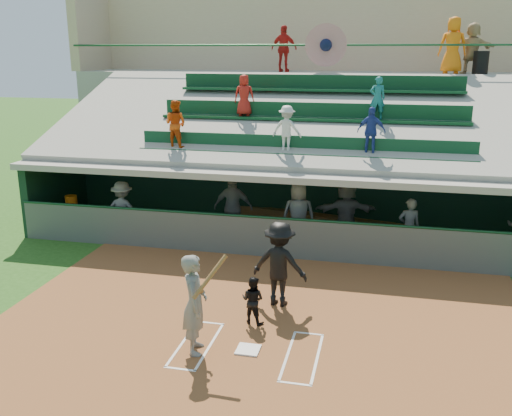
% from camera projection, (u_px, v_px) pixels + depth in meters
% --- Properties ---
extents(ground, '(100.00, 100.00, 0.00)m').
position_uv_depth(ground, '(248.00, 351.00, 10.70)').
color(ground, '#204B15').
rests_on(ground, ground).
extents(dirt_slab, '(11.00, 9.00, 0.02)m').
position_uv_depth(dirt_slab, '(254.00, 338.00, 11.16)').
color(dirt_slab, brown).
rests_on(dirt_slab, ground).
extents(home_plate, '(0.43, 0.43, 0.03)m').
position_uv_depth(home_plate, '(248.00, 350.00, 10.69)').
color(home_plate, white).
rests_on(home_plate, dirt_slab).
extents(batters_box_chalk, '(2.65, 1.85, 0.01)m').
position_uv_depth(batters_box_chalk, '(248.00, 350.00, 10.69)').
color(batters_box_chalk, white).
rests_on(batters_box_chalk, dirt_slab).
extents(dugout_floor, '(16.00, 3.50, 0.04)m').
position_uv_depth(dugout_floor, '(301.00, 238.00, 17.03)').
color(dugout_floor, gray).
rests_on(dugout_floor, ground).
extents(concourse_slab, '(20.00, 3.00, 4.60)m').
position_uv_depth(concourse_slab, '(327.00, 131.00, 22.75)').
color(concourse_slab, gray).
rests_on(concourse_slab, ground).
extents(grandstand, '(20.40, 10.40, 7.80)m').
position_uv_depth(grandstand, '(318.00, 144.00, 19.96)').
color(grandstand, '#515651').
rests_on(grandstand, ground).
extents(batter_at_plate, '(0.94, 0.82, 1.95)m').
position_uv_depth(batter_at_plate, '(195.00, 304.00, 10.42)').
color(batter_at_plate, '#5E615C').
rests_on(batter_at_plate, dirt_slab).
extents(catcher, '(0.56, 0.48, 1.01)m').
position_uv_depth(catcher, '(253.00, 300.00, 11.65)').
color(catcher, black).
rests_on(catcher, dirt_slab).
extents(home_umpire, '(1.30, 0.85, 1.89)m').
position_uv_depth(home_umpire, '(279.00, 264.00, 12.39)').
color(home_umpire, black).
rests_on(home_umpire, dirt_slab).
extents(dugout_bench, '(12.99, 3.47, 0.40)m').
position_uv_depth(dugout_bench, '(302.00, 218.00, 18.23)').
color(dugout_bench, brown).
rests_on(dugout_bench, dugout_floor).
extents(white_table, '(0.85, 0.66, 0.72)m').
position_uv_depth(white_table, '(72.00, 218.00, 17.74)').
color(white_table, white).
rests_on(white_table, dugout_floor).
extents(water_cooler, '(0.36, 0.36, 0.36)m').
position_uv_depth(water_cooler, '(71.00, 201.00, 17.55)').
color(water_cooler, '#CE5C0C').
rests_on(water_cooler, white_table).
extents(dugout_player_a, '(1.14, 0.68, 1.73)m').
position_uv_depth(dugout_player_a, '(123.00, 210.00, 16.72)').
color(dugout_player_a, '#585B56').
rests_on(dugout_player_a, dugout_floor).
extents(dugout_player_b, '(1.16, 0.52, 1.95)m').
position_uv_depth(dugout_player_b, '(233.00, 208.00, 16.58)').
color(dugout_player_b, '#575A55').
rests_on(dugout_player_b, dugout_floor).
extents(dugout_player_c, '(1.04, 0.80, 1.90)m').
position_uv_depth(dugout_player_c, '(298.00, 215.00, 15.94)').
color(dugout_player_c, '#535651').
rests_on(dugout_player_c, dugout_floor).
extents(dugout_player_d, '(1.82, 0.88, 1.88)m').
position_uv_depth(dugout_player_d, '(346.00, 212.00, 16.23)').
color(dugout_player_d, '#535550').
rests_on(dugout_player_d, dugout_floor).
extents(dugout_player_e, '(0.65, 0.49, 1.60)m').
position_uv_depth(dugout_player_e, '(409.00, 227.00, 15.35)').
color(dugout_player_e, '#575A55').
rests_on(dugout_player_e, dugout_floor).
extents(trash_bin, '(0.53, 0.53, 0.80)m').
position_uv_depth(trash_bin, '(481.00, 63.00, 20.12)').
color(trash_bin, black).
rests_on(trash_bin, concourse_slab).
extents(concourse_staff_a, '(1.08, 0.59, 1.75)m').
position_uv_depth(concourse_staff_a, '(284.00, 49.00, 21.97)').
color(concourse_staff_a, red).
rests_on(concourse_staff_a, concourse_slab).
extents(concourse_staff_b, '(0.97, 0.65, 1.96)m').
position_uv_depth(concourse_staff_b, '(453.00, 45.00, 20.01)').
color(concourse_staff_b, orange).
rests_on(concourse_staff_b, concourse_slab).
extents(concourse_staff_c, '(1.70, 0.73, 1.78)m').
position_uv_depth(concourse_staff_c, '(472.00, 48.00, 20.34)').
color(concourse_staff_c, tan).
rests_on(concourse_staff_c, concourse_slab).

